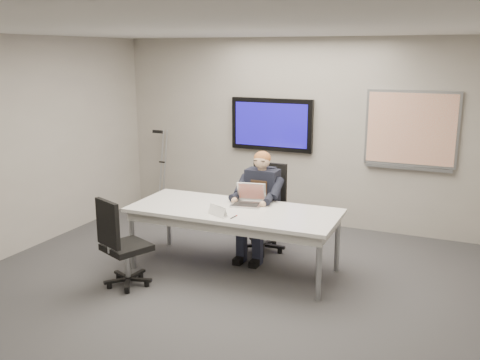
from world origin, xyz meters
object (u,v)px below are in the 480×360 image
at_px(conference_table, 234,216).
at_px(office_chair_near, 124,259).
at_px(laptop, 249,199).
at_px(office_chair_far, 264,224).
at_px(seated_person, 257,216).

xyz_separation_m(conference_table, office_chair_near, (-0.93, -0.95, -0.36)).
xyz_separation_m(office_chair_near, laptop, (1.01, 1.19, 0.51)).
relative_size(conference_table, office_chair_near, 2.42).
xyz_separation_m(office_chair_far, laptop, (-0.01, -0.53, 0.47)).
bearing_deg(conference_table, laptop, 70.60).
distance_m(conference_table, office_chair_far, 0.85).
xyz_separation_m(office_chair_far, seated_person, (0.00, -0.26, 0.19)).
distance_m(conference_table, laptop, 0.30).
height_order(conference_table, seated_person, seated_person).
relative_size(conference_table, office_chair_far, 2.18).
bearing_deg(office_chair_near, conference_table, -111.60).
bearing_deg(seated_person, conference_table, -99.71).
height_order(office_chair_near, seated_person, seated_person).
relative_size(seated_person, laptop, 3.42).
distance_m(office_chair_far, seated_person, 0.32).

